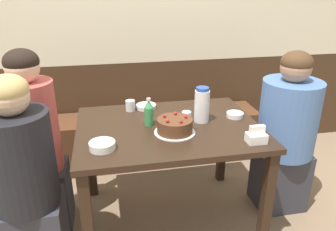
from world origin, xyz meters
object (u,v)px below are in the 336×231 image
object	(u,v)px
glass_tumbler_short	(186,117)
bowl_side_dish	(102,145)
soju_bottle	(149,113)
person_teal_shirt	(286,133)
birthday_cake	(175,126)
water_pitcher	(202,105)
person_pale_blue_shirt	(36,150)
napkin_holder	(256,136)
bowl_soup_white	(146,106)
bench_seat	(151,138)
person_grey_tee	(26,183)
glass_water_tall	(130,106)
bowl_rice_small	(235,115)

from	to	relation	value
glass_tumbler_short	bowl_side_dish	bearing A→B (deg)	-154.22
soju_bottle	person_teal_shirt	world-z (taller)	person_teal_shirt
birthday_cake	glass_tumbler_short	distance (m)	0.18
water_pitcher	person_pale_blue_shirt	xyz separation A→B (m)	(-1.07, 0.06, -0.25)
napkin_holder	person_pale_blue_shirt	distance (m)	1.37
bowl_soup_white	napkin_holder	bearing A→B (deg)	-50.39
water_pitcher	bowl_side_dish	bearing A→B (deg)	-157.78
soju_bottle	bowl_side_dish	bearing A→B (deg)	-137.90
bench_seat	napkin_holder	size ratio (longest dim) A/B	18.08
person_grey_tee	bowl_side_dish	bearing A→B (deg)	4.20
glass_water_tall	napkin_holder	bearing A→B (deg)	-43.85
person_teal_shirt	glass_water_tall	bearing A→B (deg)	-16.80
bench_seat	water_pitcher	distance (m)	1.03
person_grey_tee	napkin_holder	bearing A→B (deg)	-2.71
person_grey_tee	birthday_cake	bearing A→B (deg)	10.32
bowl_soup_white	bowl_rice_small	world-z (taller)	bowl_rice_small
glass_water_tall	soju_bottle	bearing A→B (deg)	-70.80
bowl_soup_white	bench_seat	bearing A→B (deg)	78.75
napkin_holder	glass_water_tall	bearing A→B (deg)	136.15
bench_seat	person_teal_shirt	size ratio (longest dim) A/B	1.69
soju_bottle	napkin_holder	xyz separation A→B (m)	(0.57, -0.36, -0.05)
bench_seat	bowl_soup_white	bearing A→B (deg)	-101.25
bowl_soup_white	person_pale_blue_shirt	size ratio (longest dim) A/B	0.12
birthday_cake	bowl_rice_small	bearing A→B (deg)	19.55
glass_water_tall	bench_seat	bearing A→B (deg)	67.52
glass_water_tall	person_grey_tee	bearing A→B (deg)	-137.37
bowl_soup_white	glass_water_tall	bearing A→B (deg)	-168.45
person_pale_blue_shirt	water_pitcher	bearing A→B (deg)	-3.48
soju_bottle	glass_water_tall	world-z (taller)	soju_bottle
glass_tumbler_short	person_teal_shirt	world-z (taller)	person_teal_shirt
bowl_side_dish	glass_water_tall	xyz separation A→B (m)	(0.21, 0.54, 0.02)
bowl_soup_white	bowl_rice_small	size ratio (longest dim) A/B	1.25
bowl_soup_white	bowl_rice_small	bearing A→B (deg)	-26.26
napkin_holder	bench_seat	bearing A→B (deg)	111.19
soju_bottle	glass_tumbler_short	bearing A→B (deg)	-1.85
bowl_side_dish	person_grey_tee	bearing A→B (deg)	-175.80
water_pitcher	glass_water_tall	distance (m)	0.53
bench_seat	birthday_cake	bearing A→B (deg)	-88.94
soju_bottle	person_teal_shirt	xyz separation A→B (m)	(0.96, -0.05, -0.22)
soju_bottle	person_pale_blue_shirt	distance (m)	0.76
bowl_soup_white	glass_water_tall	xyz separation A→B (m)	(-0.12, -0.02, 0.02)
soju_bottle	person_pale_blue_shirt	size ratio (longest dim) A/B	0.15
person_pale_blue_shirt	bowl_side_dish	bearing A→B (deg)	-38.10
glass_water_tall	glass_tumbler_short	xyz separation A→B (m)	(0.34, -0.28, -0.00)
bench_seat	bowl_rice_small	xyz separation A→B (m)	(0.47, -0.78, 0.51)
water_pitcher	soju_bottle	size ratio (longest dim) A/B	1.28
birthday_cake	person_teal_shirt	xyz separation A→B (m)	(0.82, 0.10, -0.18)
bowl_side_dish	soju_bottle	bearing A→B (deg)	42.10
bowl_rice_small	person_grey_tee	world-z (taller)	person_grey_tee
soju_bottle	bowl_rice_small	bearing A→B (deg)	1.50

